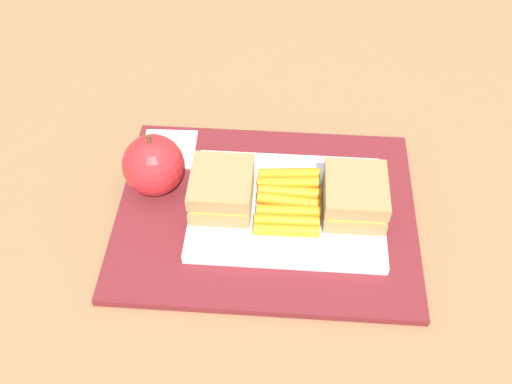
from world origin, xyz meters
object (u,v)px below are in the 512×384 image
carrot_sticks_bundle (288,201)px  paper_napkin (169,149)px  sandwich_half_left (355,196)px  apple (154,165)px  sandwich_half_right (222,189)px  food_tray (287,208)px

carrot_sticks_bundle → paper_napkin: (0.16, -0.10, -0.02)m
carrot_sticks_bundle → paper_napkin: 0.19m
sandwich_half_left → apple: bearing=-6.9°
sandwich_half_right → paper_napkin: sandwich_half_right is taller
sandwich_half_right → apple: (0.09, -0.03, 0.00)m
food_tray → paper_napkin: 0.19m
carrot_sticks_bundle → paper_napkin: size_ratio=1.46×
sandwich_half_right → paper_napkin: (0.08, -0.10, -0.03)m
paper_napkin → apple: bearing=86.6°
sandwich_half_right → paper_napkin: 0.13m
sandwich_half_left → apple: apple is taller
sandwich_half_right → apple: 0.09m
paper_napkin → sandwich_half_left: bearing=158.2°
sandwich_half_right → carrot_sticks_bundle: 0.08m
sandwich_half_right → paper_napkin: size_ratio=1.14×
sandwich_half_left → food_tray: bearing=0.0°
food_tray → carrot_sticks_bundle: carrot_sticks_bundle is taller
sandwich_half_left → sandwich_half_right: same height
carrot_sticks_bundle → food_tray: bearing=-17.9°
paper_napkin → food_tray: bearing=149.3°
carrot_sticks_bundle → apple: size_ratio=1.18×
carrot_sticks_bundle → paper_napkin: bearing=-30.7°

